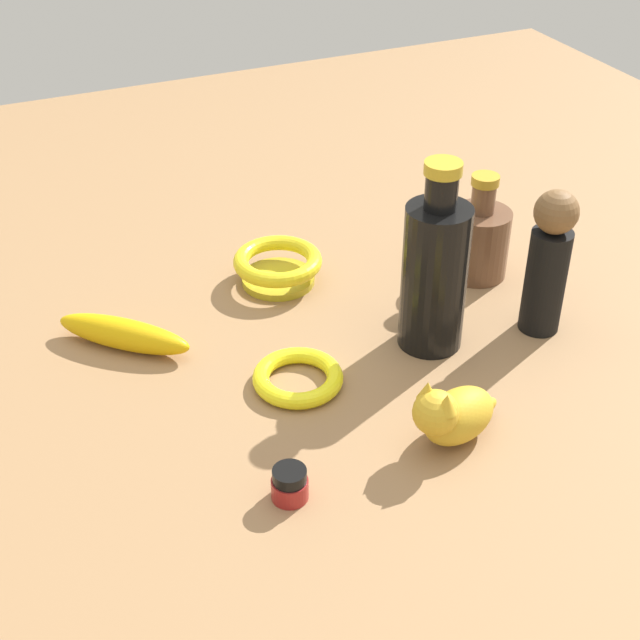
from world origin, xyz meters
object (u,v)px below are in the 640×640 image
bowl (278,265)px  person_figure_adult (548,261)px  cat_figurine (453,414)px  bottle_short (479,239)px  bangle (298,377)px  banana (124,334)px  bottle_tall (435,272)px  nail_polish_jar (290,484)px

bowl → person_figure_adult: bearing=138.3°
bowl → cat_figurine: size_ratio=0.98×
cat_figurine → bottle_short: 0.35m
bangle → banana: (0.17, -0.15, 0.01)m
cat_figurine → banana: bearing=-47.9°
person_figure_adult → banana: person_figure_adult is taller
bottle_tall → bottle_short: (-0.14, -0.12, -0.05)m
bowl → bangle: size_ratio=1.13×
nail_polish_jar → bowl: 0.41m
bowl → bangle: 0.23m
cat_figurine → bottle_tall: 0.19m
bowl → bottle_short: bottle_short is taller
bowl → banana: bowl is taller
banana → nail_polish_jar: bearing=-31.1°
nail_polish_jar → bowl: (-0.14, -0.38, 0.01)m
bangle → person_figure_adult: (-0.33, 0.02, 0.09)m
banana → bangle: bearing=0.4°
bottle_tall → nail_polish_jar: bearing=34.4°
nail_polish_jar → banana: bearing=-74.3°
cat_figurine → bottle_short: bearing=-126.1°
bottle_short → banana: size_ratio=0.83×
bottle_tall → person_figure_adult: bearing=168.6°
bowl → banana: (0.23, 0.06, -0.01)m
bottle_short → bowl: bearing=-18.8°
bangle → bottle_short: bottle_short is taller
bangle → bottle_tall: bottle_tall is taller
nail_polish_jar → banana: 0.33m
person_figure_adult → bottle_tall: bearing=-11.4°
person_figure_adult → bottle_short: (0.00, -0.15, -0.04)m
nail_polish_jar → cat_figurine: 0.19m
bottle_tall → banana: bearing=-22.0°
bangle → banana: size_ratio=0.60×
cat_figurine → person_figure_adult: 0.26m
bangle → bowl: bearing=-105.8°
cat_figurine → bottle_short: bottle_short is taller
person_figure_adult → bottle_short: 0.15m
bangle → person_figure_adult: bearing=177.3°
bowl → banana: bearing=15.7°
nail_polish_jar → bowl: bowl is taller
banana → person_figure_adult: bearing=24.1°
cat_figurine → person_figure_adult: (-0.21, -0.14, 0.06)m
bottle_tall → bowl: bearing=-59.6°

